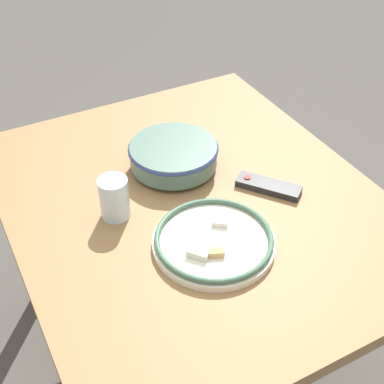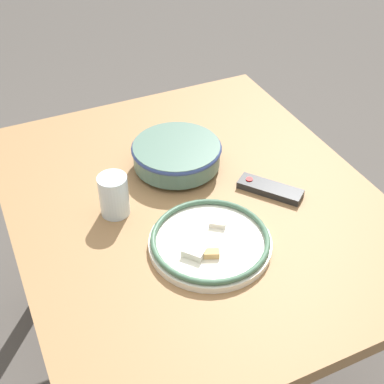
{
  "view_description": "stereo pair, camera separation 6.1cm",
  "coord_description": "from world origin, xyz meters",
  "px_view_note": "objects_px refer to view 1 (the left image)",
  "views": [
    {
      "loc": [
        0.97,
        -0.52,
        1.64
      ],
      "look_at": [
        0.02,
        -0.01,
        0.75
      ],
      "focal_mm": 50.0,
      "sensor_mm": 36.0,
      "label": 1
    },
    {
      "loc": [
        1.0,
        -0.46,
        1.64
      ],
      "look_at": [
        0.02,
        -0.01,
        0.75
      ],
      "focal_mm": 50.0,
      "sensor_mm": 36.0,
      "label": 2
    }
  ],
  "objects_px": {
    "drinking_glass": "(114,198)",
    "food_plate": "(214,241)",
    "tv_remote": "(268,186)",
    "noodle_bowl": "(173,155)"
  },
  "relations": [
    {
      "from": "noodle_bowl",
      "to": "tv_remote",
      "type": "xyz_separation_m",
      "value": [
        0.21,
        0.19,
        -0.03
      ]
    },
    {
      "from": "noodle_bowl",
      "to": "tv_remote",
      "type": "distance_m",
      "value": 0.28
    },
    {
      "from": "food_plate",
      "to": "drinking_glass",
      "type": "distance_m",
      "value": 0.28
    },
    {
      "from": "tv_remote",
      "to": "food_plate",
      "type": "bearing_deg",
      "value": 168.23
    },
    {
      "from": "drinking_glass",
      "to": "food_plate",
      "type": "bearing_deg",
      "value": 38.0
    },
    {
      "from": "tv_remote",
      "to": "noodle_bowl",
      "type": "bearing_deg",
      "value": 93.21
    },
    {
      "from": "noodle_bowl",
      "to": "drinking_glass",
      "type": "xyz_separation_m",
      "value": [
        0.11,
        -0.22,
        0.01
      ]
    },
    {
      "from": "tv_remote",
      "to": "drinking_glass",
      "type": "bearing_deg",
      "value": 128.66
    },
    {
      "from": "tv_remote",
      "to": "drinking_glass",
      "type": "height_order",
      "value": "drinking_glass"
    },
    {
      "from": "noodle_bowl",
      "to": "food_plate",
      "type": "relative_size",
      "value": 0.86
    }
  ]
}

